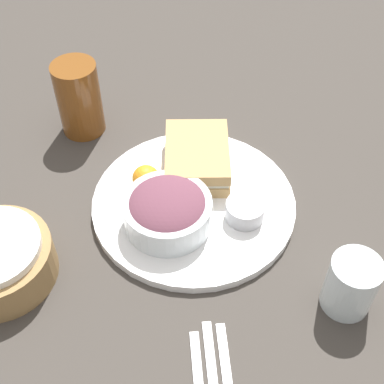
% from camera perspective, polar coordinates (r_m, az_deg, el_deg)
% --- Properties ---
extents(ground_plane, '(4.00, 4.00, 0.00)m').
position_cam_1_polar(ground_plane, '(0.85, 0.00, -1.56)').
color(ground_plane, '#3D3833').
extents(plate, '(0.32, 0.32, 0.01)m').
position_cam_1_polar(plate, '(0.85, 0.00, -1.23)').
color(plate, white).
rests_on(plate, ground_plane).
extents(sandwich, '(0.14, 0.10, 0.05)m').
position_cam_1_polar(sandwich, '(0.88, 0.37, 3.69)').
color(sandwich, tan).
rests_on(sandwich, plate).
extents(salad_bowl, '(0.13, 0.13, 0.06)m').
position_cam_1_polar(salad_bowl, '(0.79, -2.82, -1.91)').
color(salad_bowl, white).
rests_on(salad_bowl, plate).
extents(dressing_cup, '(0.06, 0.06, 0.03)m').
position_cam_1_polar(dressing_cup, '(0.81, 5.48, -1.98)').
color(dressing_cup, '#B7B7BC').
rests_on(dressing_cup, plate).
extents(orange_wedge, '(0.04, 0.04, 0.04)m').
position_cam_1_polar(orange_wedge, '(0.85, -5.11, 1.44)').
color(orange_wedge, orange).
rests_on(orange_wedge, plate).
extents(drink_glass, '(0.08, 0.08, 0.14)m').
position_cam_1_polar(drink_glass, '(0.97, -12.13, 9.72)').
color(drink_glass, brown).
rests_on(drink_glass, ground_plane).
extents(water_glass, '(0.07, 0.07, 0.09)m').
position_cam_1_polar(water_glass, '(0.75, 16.39, -9.44)').
color(water_glass, silver).
rests_on(water_glass, ground_plane).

